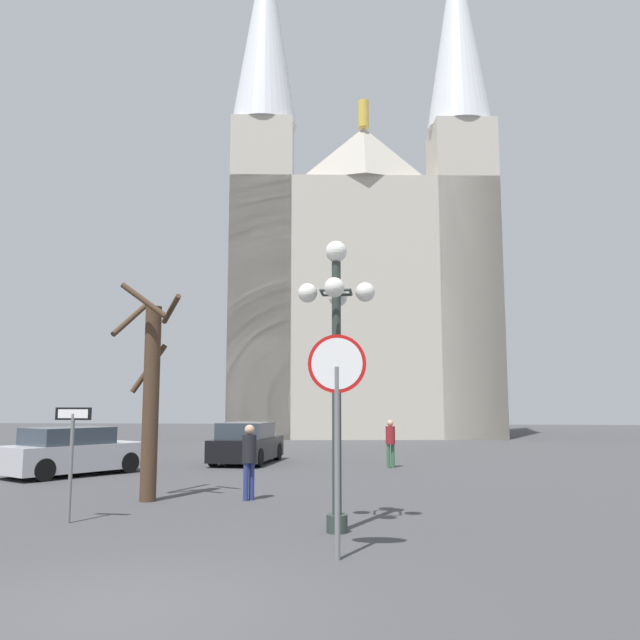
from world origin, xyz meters
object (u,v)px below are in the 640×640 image
at_px(one_way_arrow_sign, 72,448).
at_px(pedestrian_standing, 249,454).
at_px(pedestrian_walking, 390,439).
at_px(cathedral, 359,282).
at_px(street_lamp, 336,340).
at_px(parked_car_near_black, 247,444).
at_px(stop_sign, 337,398).
at_px(bare_tree, 150,392).
at_px(parked_car_far_silver, 72,452).

bearing_deg(one_way_arrow_sign, pedestrian_standing, 47.74).
bearing_deg(pedestrian_walking, cathedral, 94.29).
xyz_separation_m(street_lamp, parked_car_near_black, (-4.09, 12.33, -2.59)).
relative_size(stop_sign, street_lamp, 0.63).
bearing_deg(street_lamp, bare_tree, 145.00).
distance_m(stop_sign, one_way_arrow_sign, 5.67).
height_order(cathedral, bare_tree, cathedral).
distance_m(bare_tree, pedestrian_standing, 2.66).
bearing_deg(street_lamp, parked_car_near_black, 108.34).
bearing_deg(bare_tree, stop_sign, -47.65).
bearing_deg(cathedral, pedestrian_walking, -85.71).
height_order(street_lamp, parked_car_near_black, street_lamp).
xyz_separation_m(bare_tree, pedestrian_standing, (2.24, 0.32, -1.40)).
xyz_separation_m(cathedral, stop_sign, (0.64, -34.70, -8.19)).
height_order(cathedral, one_way_arrow_sign, cathedral).
bearing_deg(stop_sign, cathedral, 91.06).
relative_size(one_way_arrow_sign, street_lamp, 0.41).
distance_m(cathedral, bare_tree, 30.98).
bearing_deg(pedestrian_standing, parked_car_near_black, 101.89).
height_order(one_way_arrow_sign, bare_tree, bare_tree).
bearing_deg(cathedral, stop_sign, -88.94).
xyz_separation_m(stop_sign, parked_car_far_silver, (-8.73, 9.88, -1.57)).
relative_size(parked_car_near_black, pedestrian_walking, 2.65).
height_order(cathedral, parked_car_near_black, cathedral).
bearing_deg(stop_sign, pedestrian_standing, 113.65).
relative_size(parked_car_far_silver, pedestrian_standing, 2.67).
relative_size(cathedral, one_way_arrow_sign, 16.51).
height_order(bare_tree, parked_car_near_black, bare_tree).
distance_m(one_way_arrow_sign, bare_tree, 2.94).
distance_m(one_way_arrow_sign, pedestrian_walking, 12.30).
relative_size(cathedral, street_lamp, 6.84).
height_order(street_lamp, pedestrian_walking, street_lamp).
bearing_deg(parked_car_near_black, pedestrian_walking, -13.06).
bearing_deg(pedestrian_standing, pedestrian_walking, 66.55).
xyz_separation_m(parked_car_near_black, pedestrian_standing, (1.87, -8.88, 0.33)).
xyz_separation_m(parked_car_far_silver, pedestrian_walking, (9.72, 3.15, 0.28)).
relative_size(stop_sign, parked_car_far_silver, 0.71).
xyz_separation_m(street_lamp, bare_tree, (-4.46, 3.12, -0.86)).
relative_size(street_lamp, parked_car_near_black, 1.19).
height_order(one_way_arrow_sign, pedestrian_walking, one_way_arrow_sign).
height_order(cathedral, pedestrian_walking, cathedral).
bearing_deg(bare_tree, cathedral, 82.42).
bearing_deg(pedestrian_walking, pedestrian_standing, -113.45).
relative_size(one_way_arrow_sign, parked_car_far_silver, 0.47).
distance_m(street_lamp, pedestrian_walking, 11.41).
bearing_deg(bare_tree, street_lamp, -35.00).
bearing_deg(pedestrian_walking, street_lamp, -95.71).
bearing_deg(one_way_arrow_sign, stop_sign, -24.75).
relative_size(parked_car_far_silver, pedestrian_walking, 2.81).
bearing_deg(one_way_arrow_sign, cathedral, 82.18).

